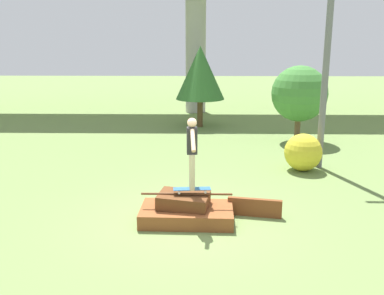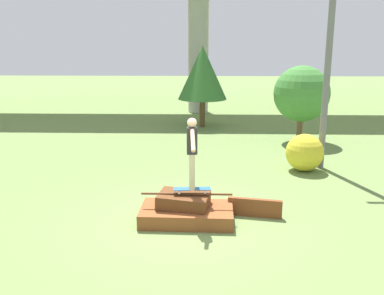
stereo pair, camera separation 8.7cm
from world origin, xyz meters
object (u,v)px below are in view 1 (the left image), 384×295
skater (192,149)px  tree_behind_right (200,73)px  tree_behind_left (299,94)px  bush_yellow_flowering (303,152)px  skateboard (192,189)px  utility_pole (328,43)px

skater → tree_behind_right: 10.77m
tree_behind_left → bush_yellow_flowering: size_ratio=2.60×
skater → bush_yellow_flowering: skater is taller
skateboard → tree_behind_left: size_ratio=0.28×
skateboard → skater: 0.92m
skater → tree_behind_left: (4.01, 7.80, 0.24)m
skateboard → tree_behind_left: (4.01, 7.80, 1.16)m
skater → skateboard: bearing=-153.4°
tree_behind_left → skateboard: bearing=-117.2°
skateboard → skater: bearing=26.6°
skateboard → skater: size_ratio=0.53×
utility_pole → tree_behind_right: bearing=120.2°
skateboard → tree_behind_right: size_ratio=0.23×
utility_pole → bush_yellow_flowering: (-0.60, -0.35, -3.26)m
bush_yellow_flowering → tree_behind_right: bearing=114.9°
utility_pole → tree_behind_right: 7.66m
utility_pole → tree_behind_left: size_ratio=2.48×
skateboard → bush_yellow_flowering: 5.12m
skateboard → skater: skater is taller
tree_behind_left → bush_yellow_flowering: tree_behind_left is taller
utility_pole → tree_behind_left: 4.06m
tree_behind_left → tree_behind_right: tree_behind_right is taller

